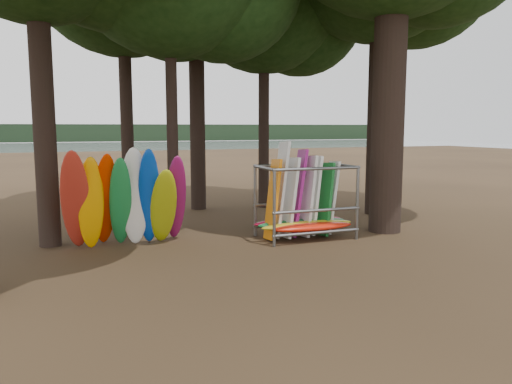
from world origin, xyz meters
name	(u,v)px	position (x,y,z in m)	size (l,w,h in m)	color
ground	(263,250)	(0.00, 0.00, 0.00)	(120.00, 120.00, 0.00)	#47331E
lake	(104,151)	(0.00, 60.00, 0.00)	(160.00, 160.00, 0.00)	gray
far_shore	(88,133)	(0.00, 110.00, 2.00)	(160.00, 4.00, 4.00)	black
kayak_row	(128,201)	(-3.36, 1.64, 1.31)	(3.50, 2.01, 2.90)	red
storage_rack	(305,204)	(1.76, 1.05, 1.02)	(2.97, 1.51, 2.92)	slate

